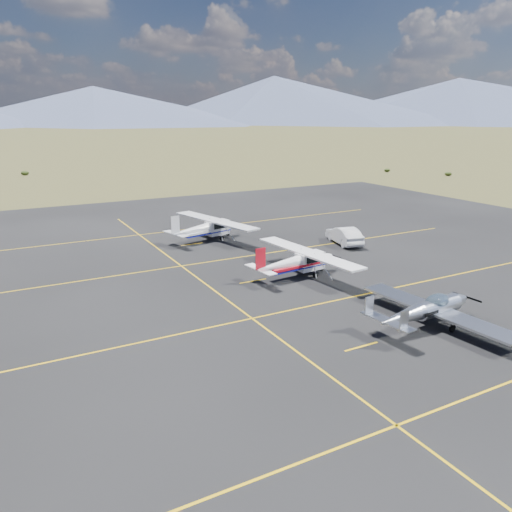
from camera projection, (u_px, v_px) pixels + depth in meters
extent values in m
plane|color=#383D1C|center=(362.00, 311.00, 28.19)|extent=(1600.00, 1600.00, 0.00)
cube|color=black|center=(295.00, 277.00, 34.10)|extent=(72.00, 72.00, 0.02)
cube|color=silver|center=(436.00, 310.00, 26.31)|extent=(2.23, 9.15, 0.12)
ellipsoid|color=#99BFD8|center=(437.00, 302.00, 26.18)|extent=(1.73, 1.08, 0.83)
cube|color=silver|center=(388.00, 321.00, 24.26)|extent=(0.96, 3.07, 0.06)
cube|color=silver|center=(404.00, 320.00, 23.17)|extent=(0.56, 0.11, 1.01)
cube|color=silver|center=(369.00, 306.00, 24.94)|extent=(0.56, 0.11, 1.01)
cylinder|color=black|center=(454.00, 314.00, 27.32)|extent=(0.35, 0.12, 0.34)
cylinder|color=black|center=(452.00, 328.00, 25.39)|extent=(0.41, 0.14, 0.40)
cylinder|color=black|center=(414.00, 313.00, 27.32)|extent=(0.41, 0.14, 0.40)
cube|color=white|center=(310.00, 261.00, 34.43)|extent=(2.03, 1.21, 1.19)
cube|color=white|center=(308.00, 253.00, 34.16)|extent=(2.34, 9.80, 0.12)
cube|color=black|center=(310.00, 257.00, 34.36)|extent=(1.51, 1.19, 0.49)
cube|color=red|center=(297.00, 265.00, 33.83)|extent=(4.50, 1.47, 0.16)
cube|color=red|center=(261.00, 259.00, 31.95)|extent=(0.75, 0.14, 1.41)
cube|color=white|center=(261.00, 269.00, 32.15)|extent=(0.94, 2.88, 0.05)
cylinder|color=black|center=(322.00, 269.00, 35.26)|extent=(0.33, 0.12, 0.32)
cylinder|color=black|center=(315.00, 275.00, 33.75)|extent=(0.40, 0.15, 0.39)
cylinder|color=black|center=(298.00, 268.00, 35.22)|extent=(0.40, 0.15, 0.39)
cube|color=silver|center=(217.00, 227.00, 44.24)|extent=(2.23, 1.52, 1.25)
cube|color=silver|center=(215.00, 221.00, 43.94)|extent=(3.81, 10.25, 0.13)
cube|color=black|center=(217.00, 225.00, 44.17)|extent=(1.70, 1.42, 0.51)
cube|color=silver|center=(206.00, 231.00, 43.49)|extent=(4.76, 2.15, 0.17)
cube|color=silver|center=(175.00, 225.00, 41.18)|extent=(0.78, 0.25, 1.48)
cube|color=silver|center=(176.00, 234.00, 41.39)|extent=(1.38, 3.05, 0.06)
cylinder|color=black|center=(228.00, 234.00, 45.24)|extent=(0.35, 0.17, 0.33)
cylinder|color=black|center=(222.00, 238.00, 43.58)|extent=(0.42, 0.21, 0.41)
cylinder|color=black|center=(208.00, 234.00, 44.97)|extent=(0.42, 0.21, 0.41)
imported|color=silver|center=(344.00, 235.00, 42.41)|extent=(2.51, 4.71, 1.48)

